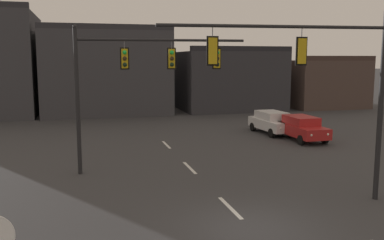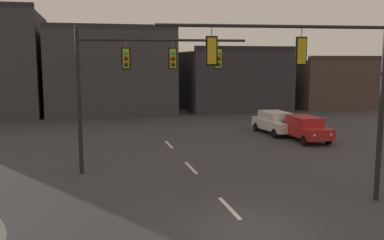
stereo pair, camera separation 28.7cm
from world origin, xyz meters
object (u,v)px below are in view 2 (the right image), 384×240
object	(u,v)px
signal_mast_near_side	(321,73)
car_lot_middle	(276,122)
signal_mast_far_side	(134,72)
car_lot_nearside	(305,128)

from	to	relation	value
signal_mast_near_side	car_lot_middle	world-z (taller)	signal_mast_near_side
signal_mast_far_side	car_lot_middle	distance (m)	14.26
signal_mast_far_side	car_lot_middle	xyz separation A→B (m)	(11.04, 8.13, -3.93)
signal_mast_far_side	car_lot_nearside	world-z (taller)	signal_mast_far_side
car_lot_middle	signal_mast_near_side	bearing A→B (deg)	-108.91
signal_mast_near_side	car_lot_nearside	bearing A→B (deg)	63.59
signal_mast_far_side	car_lot_nearside	bearing A→B (deg)	23.89
signal_mast_near_side	car_lot_middle	size ratio (longest dim) A/B	1.88
signal_mast_far_side	signal_mast_near_side	bearing A→B (deg)	-45.72
signal_mast_far_side	car_lot_nearside	distance (m)	13.51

